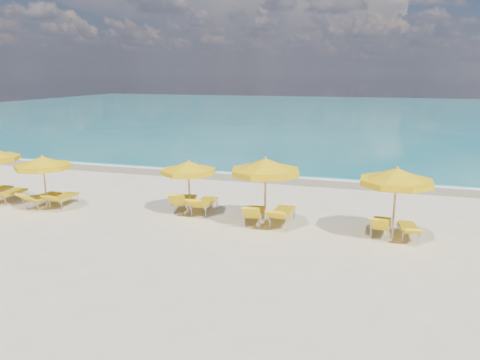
# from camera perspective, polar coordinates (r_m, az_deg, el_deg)

# --- Properties ---
(ground_plane) EXTENTS (120.00, 120.00, 0.00)m
(ground_plane) POSITION_cam_1_polar(r_m,az_deg,el_deg) (16.95, -1.49, -5.05)
(ground_plane) COLOR beige
(ocean) EXTENTS (120.00, 80.00, 0.30)m
(ocean) POSITION_cam_1_polar(r_m,az_deg,el_deg) (63.71, 12.47, 7.96)
(ocean) COLOR #146D75
(ocean) RESTS_ON ground
(wet_sand_band) EXTENTS (120.00, 2.60, 0.01)m
(wet_sand_band) POSITION_cam_1_polar(r_m,az_deg,el_deg) (23.84, 4.16, 0.24)
(wet_sand_band) COLOR tan
(wet_sand_band) RESTS_ON ground
(foam_line) EXTENTS (120.00, 1.20, 0.03)m
(foam_line) POSITION_cam_1_polar(r_m,az_deg,el_deg) (24.60, 4.58, 0.63)
(foam_line) COLOR white
(foam_line) RESTS_ON ground
(whitecap_near) EXTENTS (14.00, 0.36, 0.05)m
(whitecap_near) POSITION_cam_1_polar(r_m,az_deg,el_deg) (34.55, -1.99, 4.24)
(whitecap_near) COLOR white
(whitecap_near) RESTS_ON ground
(whitecap_far) EXTENTS (18.00, 0.30, 0.05)m
(whitecap_far) POSITION_cam_1_polar(r_m,az_deg,el_deg) (39.73, 21.07, 4.53)
(whitecap_far) COLOR white
(whitecap_far) RESTS_ON ground
(umbrella_2) EXTENTS (2.63, 2.63, 2.16)m
(umbrella_2) POSITION_cam_1_polar(r_m,az_deg,el_deg) (19.55, -22.90, 1.93)
(umbrella_2) COLOR tan
(umbrella_2) RESTS_ON ground
(umbrella_3) EXTENTS (2.39, 2.39, 2.09)m
(umbrella_3) POSITION_cam_1_polar(r_m,az_deg,el_deg) (17.50, -6.29, 1.49)
(umbrella_3) COLOR tan
(umbrella_3) RESTS_ON ground
(umbrella_4) EXTENTS (2.77, 2.77, 2.46)m
(umbrella_4) POSITION_cam_1_polar(r_m,az_deg,el_deg) (15.96, 3.13, 1.58)
(umbrella_4) COLOR tan
(umbrella_4) RESTS_ON ground
(umbrella_5) EXTENTS (3.07, 3.07, 2.39)m
(umbrella_5) POSITION_cam_1_polar(r_m,az_deg,el_deg) (15.48, 18.55, 0.33)
(umbrella_5) COLOR tan
(umbrella_5) RESTS_ON ground
(lounger_1_right) EXTENTS (0.62, 1.78, 0.83)m
(lounger_1_right) POSITION_cam_1_polar(r_m,az_deg,el_deg) (21.67, -26.25, -1.79)
(lounger_1_right) COLOR #A5A8AD
(lounger_1_right) RESTS_ON ground
(lounger_2_left) EXTENTS (0.81, 1.90, 0.79)m
(lounger_2_left) POSITION_cam_1_polar(r_m,az_deg,el_deg) (20.36, -22.88, -2.34)
(lounger_2_left) COLOR #A5A8AD
(lounger_2_left) RESTS_ON ground
(lounger_2_right) EXTENTS (0.71, 1.83, 0.72)m
(lounger_2_right) POSITION_cam_1_polar(r_m,az_deg,el_deg) (20.10, -20.70, -2.38)
(lounger_2_right) COLOR #A5A8AD
(lounger_2_right) RESTS_ON ground
(lounger_3_left) EXTENTS (0.87, 1.93, 0.93)m
(lounger_3_left) POSITION_cam_1_polar(r_m,az_deg,el_deg) (18.32, -6.82, -2.97)
(lounger_3_left) COLOR #A5A8AD
(lounger_3_left) RESTS_ON ground
(lounger_3_right) EXTENTS (0.65, 1.90, 0.82)m
(lounger_3_right) POSITION_cam_1_polar(r_m,az_deg,el_deg) (17.99, -4.39, -3.24)
(lounger_3_right) COLOR #A5A8AD
(lounger_3_right) RESTS_ON ground
(lounger_4_left) EXTENTS (0.84, 1.85, 0.89)m
(lounger_4_left) POSITION_cam_1_polar(r_m,az_deg,el_deg) (16.71, 1.75, -4.49)
(lounger_4_left) COLOR #A5A8AD
(lounger_4_left) RESTS_ON ground
(lounger_4_right) EXTENTS (0.69, 2.04, 0.84)m
(lounger_4_right) POSITION_cam_1_polar(r_m,az_deg,el_deg) (16.66, 5.15, -4.55)
(lounger_4_right) COLOR #A5A8AD
(lounger_4_right) RESTS_ON ground
(lounger_5_left) EXTENTS (0.69, 1.73, 0.85)m
(lounger_5_left) POSITION_cam_1_polar(r_m,az_deg,el_deg) (16.23, 16.78, -5.64)
(lounger_5_left) COLOR #A5A8AD
(lounger_5_left) RESTS_ON ground
(lounger_5_right) EXTENTS (0.71, 1.70, 0.64)m
(lounger_5_right) POSITION_cam_1_polar(r_m,az_deg,el_deg) (16.20, 19.79, -5.98)
(lounger_5_right) COLOR #A5A8AD
(lounger_5_right) RESTS_ON ground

